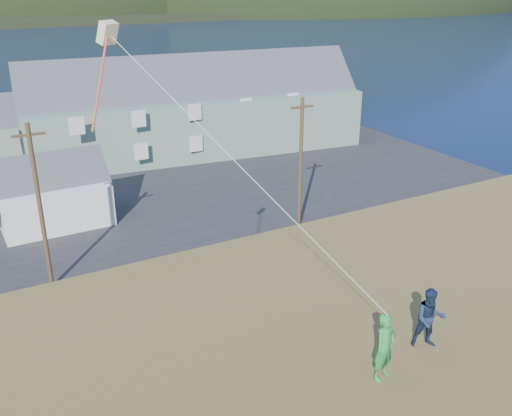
{
  "coord_description": "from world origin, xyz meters",
  "views": [
    {
      "loc": [
        -4.68,
        -27.62,
        15.94
      ],
      "look_at": [
        3.69,
        -12.47,
        8.8
      ],
      "focal_mm": 40.0,
      "sensor_mm": 36.0,
      "label": 1
    }
  ],
  "objects_px": {
    "shed_white": "(52,193)",
    "lodge": "(196,107)",
    "kite_flyer_navy": "(430,318)",
    "kite_flyer_green": "(385,347)"
  },
  "relations": [
    {
      "from": "lodge",
      "to": "shed_white",
      "type": "height_order",
      "value": "lodge"
    },
    {
      "from": "kite_flyer_green",
      "to": "kite_flyer_navy",
      "type": "relative_size",
      "value": 1.05
    },
    {
      "from": "lodge",
      "to": "shed_white",
      "type": "relative_size",
      "value": 4.26
    },
    {
      "from": "kite_flyer_navy",
      "to": "kite_flyer_green",
      "type": "bearing_deg",
      "value": -138.98
    },
    {
      "from": "shed_white",
      "to": "kite_flyer_green",
      "type": "relative_size",
      "value": 4.46
    },
    {
      "from": "lodge",
      "to": "shed_white",
      "type": "xyz_separation_m",
      "value": [
        -15.5,
        -11.4,
        -1.96
      ]
    },
    {
      "from": "shed_white",
      "to": "kite_flyer_navy",
      "type": "height_order",
      "value": "kite_flyer_navy"
    },
    {
      "from": "lodge",
      "to": "kite_flyer_navy",
      "type": "relative_size",
      "value": 19.93
    },
    {
      "from": "shed_white",
      "to": "lodge",
      "type": "bearing_deg",
      "value": 35.29
    },
    {
      "from": "kite_flyer_green",
      "to": "shed_white",
      "type": "bearing_deg",
      "value": 80.18
    }
  ]
}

